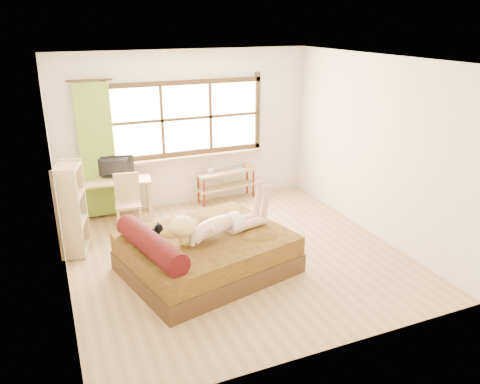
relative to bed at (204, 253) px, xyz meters
name	(u,v)px	position (x,y,z in m)	size (l,w,h in m)	color
floor	(236,255)	(0.56, 0.26, -0.28)	(4.50, 4.50, 0.00)	#9E754C
ceiling	(235,59)	(0.56, 0.26, 2.42)	(4.50, 4.50, 0.00)	white
wall_back	(187,130)	(0.56, 2.51, 1.07)	(4.50, 4.50, 0.00)	silver
wall_front	(329,231)	(0.56, -1.99, 1.07)	(4.50, 4.50, 0.00)	silver
wall_left	(55,186)	(-1.69, 0.26, 1.07)	(4.50, 4.50, 0.00)	silver
wall_right	(374,147)	(2.81, 0.26, 1.07)	(4.50, 4.50, 0.00)	silver
window	(187,121)	(0.56, 2.48, 1.23)	(2.80, 0.16, 1.46)	#FFEDBF
curtain	(97,152)	(-0.99, 2.39, 0.87)	(0.55, 0.10, 2.20)	olive
bed	(204,253)	(0.00, 0.00, 0.00)	(2.37, 2.07, 0.77)	#301F0E
woman	(219,214)	(0.20, -0.04, 0.54)	(1.43, 0.41, 0.61)	tan
kitten	(150,233)	(-0.67, 0.11, 0.36)	(0.31, 0.12, 0.24)	black
desk	(116,185)	(-0.76, 2.21, 0.33)	(1.18, 0.67, 0.70)	tan
monitor	(114,168)	(-0.76, 2.26, 0.61)	(0.64, 0.08, 0.37)	black
chair	(128,198)	(-0.65, 1.84, 0.21)	(0.45, 0.45, 0.88)	tan
pipe_shelf	(227,179)	(1.23, 2.34, 0.14)	(1.15, 0.43, 0.64)	tan
cup	(211,170)	(0.92, 2.33, 0.34)	(0.13, 0.13, 0.10)	gray
book	(236,169)	(1.42, 2.33, 0.29)	(0.15, 0.21, 0.02)	gray
bookshelf	(72,209)	(-1.52, 1.25, 0.39)	(0.44, 0.63, 1.31)	tan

